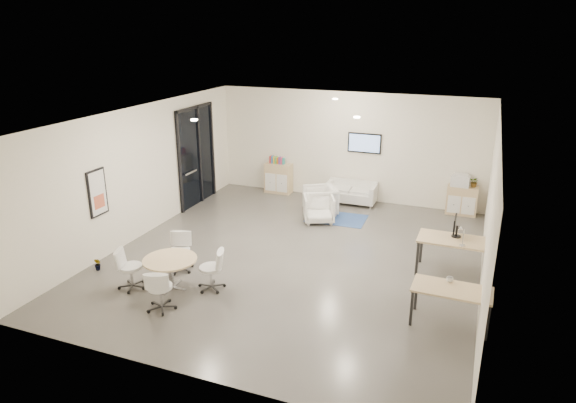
% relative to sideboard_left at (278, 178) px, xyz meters
% --- Properties ---
extents(room_shell, '(9.60, 10.60, 4.80)m').
position_rel_sideboard_left_xyz_m(room_shell, '(2.12, -4.26, 1.14)').
color(room_shell, '#4D4A46').
rests_on(room_shell, ground).
extents(glass_door, '(0.09, 1.90, 2.85)m').
position_rel_sideboard_left_xyz_m(glass_door, '(-1.83, -1.75, 1.04)').
color(glass_door, black).
rests_on(glass_door, room_shell).
extents(artwork, '(0.05, 0.54, 1.04)m').
position_rel_sideboard_left_xyz_m(artwork, '(-1.85, -5.86, 1.08)').
color(artwork, black).
rests_on(artwork, room_shell).
extents(wall_tv, '(0.98, 0.06, 0.58)m').
position_rel_sideboard_left_xyz_m(wall_tv, '(2.62, 0.20, 1.29)').
color(wall_tv, black).
rests_on(wall_tv, room_shell).
extents(ceiling_spots, '(3.14, 4.14, 0.03)m').
position_rel_sideboard_left_xyz_m(ceiling_spots, '(1.92, -3.43, 2.72)').
color(ceiling_spots, '#FFEAC6').
rests_on(ceiling_spots, room_shell).
extents(sideboard_left, '(0.82, 0.43, 0.93)m').
position_rel_sideboard_left_xyz_m(sideboard_left, '(0.00, 0.00, 0.00)').
color(sideboard_left, '#D8BC82').
rests_on(sideboard_left, room_shell).
extents(sideboard_right, '(0.82, 0.40, 0.82)m').
position_rel_sideboard_left_xyz_m(sideboard_right, '(5.48, 0.02, -0.06)').
color(sideboard_right, '#D8BC82').
rests_on(sideboard_right, room_shell).
extents(books, '(0.48, 0.14, 0.22)m').
position_rel_sideboard_left_xyz_m(books, '(-0.04, 0.00, 0.58)').
color(books, red).
rests_on(books, sideboard_left).
extents(printer, '(0.51, 0.43, 0.34)m').
position_rel_sideboard_left_xyz_m(printer, '(5.39, 0.02, 0.51)').
color(printer, white).
rests_on(printer, sideboard_right).
extents(loveseat, '(1.46, 0.74, 0.54)m').
position_rel_sideboard_left_xyz_m(loveseat, '(2.38, -0.13, -0.17)').
color(loveseat, silver).
rests_on(loveseat, room_shell).
extents(blue_rug, '(1.59, 1.08, 0.01)m').
position_rel_sideboard_left_xyz_m(blue_rug, '(2.36, -1.57, -0.46)').
color(blue_rug, '#2F4990').
rests_on(blue_rug, room_shell).
extents(armchair_left, '(1.10, 1.12, 0.86)m').
position_rel_sideboard_left_xyz_m(armchair_left, '(1.81, -1.37, -0.03)').
color(armchair_left, silver).
rests_on(armchair_left, room_shell).
extents(armchair_right, '(1.00, 0.98, 0.80)m').
position_rel_sideboard_left_xyz_m(armchair_right, '(1.96, -1.96, -0.06)').
color(armchair_right, silver).
rests_on(armchair_right, room_shell).
extents(desk_rear, '(1.52, 0.77, 0.79)m').
position_rel_sideboard_left_xyz_m(desk_rear, '(5.55, -3.83, 0.25)').
color(desk_rear, '#D8BC82').
rests_on(desk_rear, room_shell).
extents(desk_front, '(1.36, 0.70, 0.70)m').
position_rel_sideboard_left_xyz_m(desk_front, '(5.65, -5.86, 0.17)').
color(desk_front, '#D8BC82').
rests_on(desk_front, room_shell).
extents(monitor, '(0.20, 0.50, 0.44)m').
position_rel_sideboard_left_xyz_m(monitor, '(5.50, -3.68, 0.56)').
color(monitor, black).
rests_on(monitor, desk_rear).
extents(round_table, '(1.06, 1.06, 0.65)m').
position_rel_sideboard_left_xyz_m(round_table, '(0.36, -6.53, 0.10)').
color(round_table, '#D8BC82').
rests_on(round_table, room_shell).
extents(meeting_chairs, '(2.24, 2.24, 0.82)m').
position_rel_sideboard_left_xyz_m(meeting_chairs, '(0.36, -6.53, -0.05)').
color(meeting_chairs, white).
rests_on(meeting_chairs, room_shell).
extents(plant_cabinet, '(0.35, 0.37, 0.22)m').
position_rel_sideboard_left_xyz_m(plant_cabinet, '(5.75, 0.04, 0.47)').
color(plant_cabinet, '#3F7F3F').
rests_on(plant_cabinet, sideboard_right).
extents(plant_floor, '(0.23, 0.32, 0.13)m').
position_rel_sideboard_left_xyz_m(plant_floor, '(-1.56, -6.43, -0.40)').
color(plant_floor, '#3F7F3F').
rests_on(plant_floor, room_shell).
extents(cup, '(0.14, 0.13, 0.12)m').
position_rel_sideboard_left_xyz_m(cup, '(5.58, -5.63, 0.30)').
color(cup, white).
rests_on(cup, desk_front).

